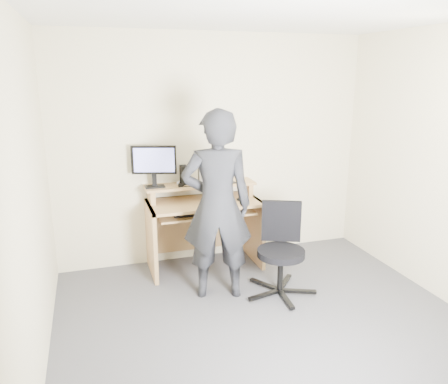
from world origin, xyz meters
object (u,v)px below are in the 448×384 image
monitor (154,163)px  office_chair (281,246)px  person (217,206)px  desk (203,217)px

monitor → office_chair: size_ratio=0.53×
office_chair → person: size_ratio=0.48×
monitor → person: 0.94m
desk → person: size_ratio=0.67×
desk → monitor: monitor is taller
monitor → desk: bearing=9.9°
desk → monitor: size_ratio=2.63×
monitor → person: bearing=-43.0°
monitor → person: (0.45, -0.78, -0.28)m
desk → monitor: bearing=173.1°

